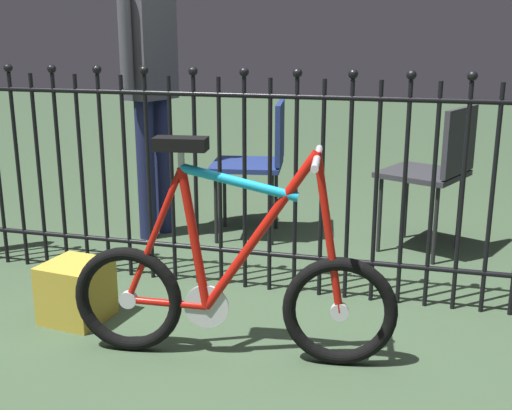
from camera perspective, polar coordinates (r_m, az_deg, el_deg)
ground_plane at (r=2.78m, az=-0.64°, el=-11.93°), size 20.00×20.00×0.00m
iron_fence at (r=3.10m, az=1.10°, el=2.46°), size 3.99×0.07×1.16m
bicycle at (r=2.53m, az=-2.25°, el=-7.44°), size 1.29×0.40×0.89m
chair_navy at (r=3.97m, az=0.37°, el=4.44°), size 0.49×0.49×0.85m
chair_charcoal at (r=3.80m, az=15.79°, el=3.47°), size 0.56×0.56×0.86m
person_visitor at (r=3.99m, az=-9.36°, el=11.77°), size 0.26×0.46×1.72m
display_crate at (r=3.02m, az=-15.71°, el=-7.42°), size 0.29×0.29×0.27m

